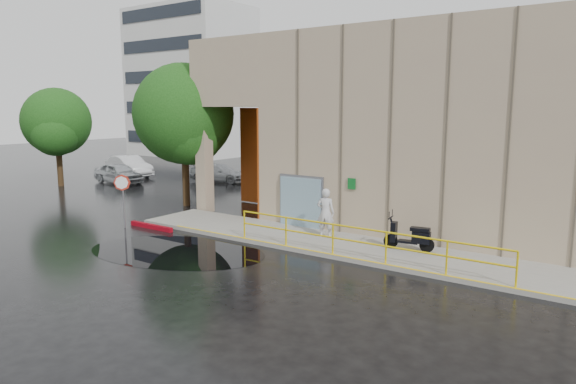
# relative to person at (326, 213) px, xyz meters

# --- Properties ---
(ground) EXTENTS (120.00, 120.00, 0.00)m
(ground) POSITION_rel_person_xyz_m (-1.93, -4.99, -1.07)
(ground) COLOR black
(ground) RESTS_ON ground
(sidewalk) EXTENTS (20.00, 3.00, 0.15)m
(sidewalk) POSITION_rel_person_xyz_m (2.07, -0.49, -1.00)
(sidewalk) COLOR gray
(sidewalk) RESTS_ON ground
(building) EXTENTS (20.00, 10.17, 8.00)m
(building) POSITION_rel_person_xyz_m (3.17, 6.00, 3.13)
(building) COLOR tan
(building) RESTS_ON ground
(guardrail) EXTENTS (9.56, 0.06, 1.03)m
(guardrail) POSITION_rel_person_xyz_m (2.32, -1.84, -0.39)
(guardrail) COLOR yellow
(guardrail) RESTS_ON sidewalk
(distant_building) EXTENTS (12.00, 8.08, 15.00)m
(distant_building) POSITION_rel_person_xyz_m (-29.93, 22.99, 6.43)
(distant_building) COLOR silver
(distant_building) RESTS_ON ground
(person) EXTENTS (0.76, 0.60, 1.85)m
(person) POSITION_rel_person_xyz_m (0.00, 0.00, 0.00)
(person) COLOR silver
(person) RESTS_ON sidewalk
(scooter) EXTENTS (1.75, 0.81, 1.33)m
(scooter) POSITION_rel_person_xyz_m (3.31, 0.01, -0.16)
(scooter) COLOR black
(scooter) RESTS_ON sidewalk
(stop_sign) EXTENTS (0.52, 0.48, 2.24)m
(stop_sign) POSITION_rel_person_xyz_m (-7.98, -2.99, 0.59)
(stop_sign) COLOR slate
(stop_sign) RESTS_ON ground
(red_curb) EXTENTS (2.40, 0.19, 0.18)m
(red_curb) POSITION_rel_person_xyz_m (-6.93, -2.45, -0.98)
(red_curb) COLOR maroon
(red_curb) RESTS_ON ground
(puddle) EXTENTS (7.30, 5.50, 0.01)m
(puddle) POSITION_rel_person_xyz_m (-3.51, -4.26, -1.07)
(puddle) COLOR black
(puddle) RESTS_ON ground
(car_a) EXTENTS (4.06, 1.89, 1.34)m
(car_a) POSITION_rel_person_xyz_m (-18.93, 5.06, -0.40)
(car_a) COLOR #B9BDC1
(car_a) RESTS_ON ground
(car_b) EXTENTS (4.84, 2.54, 1.52)m
(car_b) POSITION_rel_person_xyz_m (-21.00, 7.55, -0.31)
(car_b) COLOR silver
(car_b) RESTS_ON ground
(car_c) EXTENTS (4.43, 2.47, 1.22)m
(car_c) POSITION_rel_person_xyz_m (-13.83, 9.35, -0.47)
(car_c) COLOR #A3A6AA
(car_c) RESTS_ON ground
(tree_near) EXTENTS (5.01, 5.01, 7.16)m
(tree_near) POSITION_rel_person_xyz_m (-9.29, 1.96, 3.38)
(tree_near) COLOR #322110
(tree_near) RESTS_ON ground
(tree_far) EXTENTS (4.21, 4.21, 6.20)m
(tree_far) POSITION_rel_person_xyz_m (-20.78, 2.04, 2.85)
(tree_far) COLOR #322110
(tree_far) RESTS_ON ground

